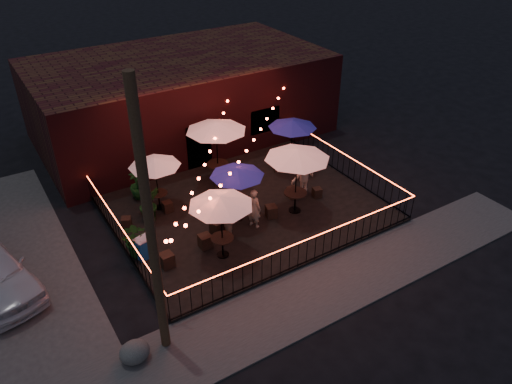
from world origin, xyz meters
TOP-DOWN VIEW (x-y plane):
  - ground at (0.00, 0.00)m, footprint 110.00×110.00m
  - patio at (0.00, 2.00)m, footprint 10.00×8.00m
  - sidewalk at (0.00, -3.25)m, footprint 18.00×2.50m
  - brick_building at (1.00, 9.99)m, footprint 14.00×8.00m
  - utility_pole at (-5.40, -2.60)m, footprint 0.26×0.26m
  - fence_front at (0.00, -2.00)m, footprint 10.00×0.04m
  - fence_left at (-5.00, 2.00)m, footprint 0.04×8.00m
  - fence_right at (5.00, 2.00)m, footprint 0.04×8.00m
  - festoon_lights at (-1.01, 1.70)m, footprint 10.02×8.72m
  - cafe_table_0 at (-2.18, -0.10)m, footprint 2.46×2.46m
  - cafe_table_1 at (-2.89, 3.84)m, footprint 2.66×2.66m
  - cafe_table_2 at (-0.63, 1.52)m, footprint 2.66×2.66m
  - cafe_table_3 at (0.08, 4.43)m, footprint 2.99×2.99m
  - cafe_table_4 at (1.55, 0.82)m, footprint 3.18×3.18m
  - cafe_table_5 at (3.43, 3.74)m, footprint 2.33×2.33m
  - bistro_chair_0 at (-4.06, 0.38)m, footprint 0.46×0.46m
  - bistro_chair_1 at (-2.49, 0.63)m, footprint 0.42×0.42m
  - bistro_chair_2 at (-4.45, 3.26)m, footprint 0.46×0.46m
  - bistro_chair_3 at (-2.72, 3.43)m, footprint 0.36×0.36m
  - bistro_chair_4 at (-1.74, 1.15)m, footprint 0.52×0.52m
  - bistro_chair_5 at (0.53, 0.96)m, footprint 0.50×0.50m
  - bistro_chair_6 at (-0.06, 4.12)m, footprint 0.47×0.47m
  - bistro_chair_7 at (0.92, 3.92)m, footprint 0.41×0.41m
  - bistro_chair_8 at (2.05, 1.67)m, footprint 0.40×0.40m
  - bistro_chair_9 at (2.92, 1.17)m, footprint 0.41×0.41m
  - bistro_chair_10 at (2.79, 3.84)m, footprint 0.47×0.47m
  - bistro_chair_11 at (3.73, 3.81)m, footprint 0.48×0.48m
  - patron_a at (-0.35, 0.80)m, footprint 0.58×0.69m
  - patron_b at (-1.66, 0.69)m, footprint 0.88×1.04m
  - patron_c at (2.61, 1.75)m, footprint 1.20×0.75m
  - potted_shrub_a at (-4.60, 1.50)m, footprint 1.19×1.03m
  - potted_shrub_b at (-3.48, 3.19)m, footprint 0.83×0.68m
  - potted_shrub_c at (-3.27, 4.99)m, footprint 0.76×0.76m
  - cooler at (-4.50, 1.24)m, footprint 0.69×0.57m
  - boulder at (-6.33, -2.68)m, footprint 0.95×0.84m

SIDE VIEW (x-z plane):
  - ground at x=0.00m, z-range 0.00..0.00m
  - sidewalk at x=0.00m, z-range 0.00..0.05m
  - patio at x=0.00m, z-range 0.00..0.15m
  - boulder at x=-6.33m, z-range 0.00..0.68m
  - bistro_chair_9 at x=2.92m, z-range 0.15..0.55m
  - bistro_chair_2 at x=-4.45m, z-range 0.15..0.56m
  - bistro_chair_7 at x=0.92m, z-range 0.15..0.56m
  - bistro_chair_3 at x=-2.72m, z-range 0.15..0.57m
  - bistro_chair_11 at x=3.73m, z-range 0.15..0.58m
  - bistro_chair_10 at x=2.79m, z-range 0.15..0.59m
  - bistro_chair_6 at x=-0.06m, z-range 0.15..0.59m
  - bistro_chair_8 at x=2.05m, z-range 0.15..0.60m
  - bistro_chair_5 at x=0.53m, z-range 0.15..0.63m
  - bistro_chair_1 at x=-2.49m, z-range 0.15..0.65m
  - bistro_chair_4 at x=-1.74m, z-range 0.15..0.65m
  - bistro_chair_0 at x=-4.06m, z-range 0.15..0.66m
  - cooler at x=-4.50m, z-range 0.16..0.95m
  - fence_front at x=0.00m, z-range 0.14..1.18m
  - fence_left at x=-5.00m, z-range 0.14..1.18m
  - fence_right at x=5.00m, z-range 0.14..1.18m
  - potted_shrub_c at x=-3.27m, z-range 0.15..1.46m
  - potted_shrub_a at x=-4.60m, z-range 0.15..1.47m
  - potted_shrub_b at x=-3.48m, z-range 0.15..1.61m
  - patron_a at x=-0.35m, z-range 0.15..1.74m
  - patron_c at x=2.61m, z-range 0.15..1.93m
  - patron_b at x=-1.66m, z-range 0.15..2.05m
  - brick_building at x=1.00m, z-range 0.00..4.00m
  - cafe_table_1 at x=-2.89m, z-range 1.06..3.27m
  - cafe_table_2 at x=-0.63m, z-range 1.07..3.31m
  - cafe_table_5 at x=3.43m, z-range 1.12..3.45m
  - cafe_table_0 at x=-2.18m, z-range 1.15..3.56m
  - festoon_lights at x=-1.01m, z-range 1.86..3.18m
  - cafe_table_4 at x=1.55m, z-range 1.27..3.99m
  - cafe_table_3 at x=0.08m, z-range 1.30..4.09m
  - utility_pole at x=-5.40m, z-range 0.00..8.00m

